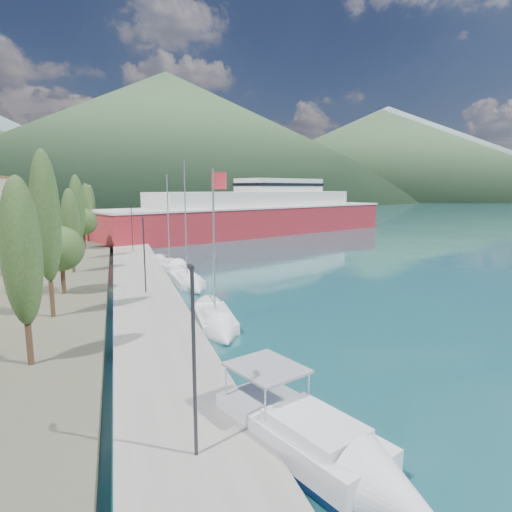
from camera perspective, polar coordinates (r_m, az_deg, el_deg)
name	(u,v)px	position (r m, az deg, el deg)	size (l,w,h in m)	color
ground	(152,217)	(140.31, -13.75, 5.08)	(1400.00, 1400.00, 0.00)	#184A51
quay	(139,272)	(46.45, -15.37, -2.11)	(5.00, 88.00, 0.80)	gray
hills_far	(217,141)	(659.16, -5.22, 14.98)	(1480.00, 900.00, 180.00)	slate
hills_near	(235,144)	(408.94, -2.79, 14.69)	(1010.00, 520.00, 115.00)	#375334
tree_row	(75,220)	(51.46, -22.98, 4.45)	(3.74, 64.05, 10.89)	#47301E
lamp_posts	(144,251)	(35.77, -14.74, 0.63)	(0.15, 47.12, 6.06)	#2D2D33
motor_cruiser	(332,461)	(15.30, 10.11, -25.28)	(5.47, 9.38, 3.33)	#071533
sailboat_near	(219,327)	(27.87, -4.96, -9.46)	(2.82, 7.98, 11.28)	silver
sailboat_mid	(191,284)	(40.08, -8.65, -3.77)	(2.75, 8.90, 12.66)	silver
sailboat_far	(176,268)	(48.12, -10.64, -1.65)	(4.93, 8.27, 11.59)	silver
ferry	(256,215)	(86.02, 0.06, 5.54)	(64.09, 35.87, 12.63)	#AF222C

